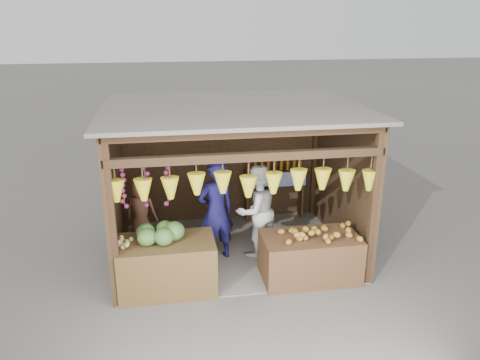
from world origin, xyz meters
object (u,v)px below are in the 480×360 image
object	(u,v)px
woman_standing	(256,211)
vendor_seated	(141,211)
counter_left	(167,265)
counter_right	(310,257)
man_standing	(216,211)

from	to	relation	value
woman_standing	vendor_seated	xyz separation A→B (m)	(-1.99, 0.18, 0.06)
woman_standing	counter_left	bearing A→B (deg)	5.65
counter_left	counter_right	bearing A→B (deg)	-0.83
counter_left	man_standing	xyz separation A→B (m)	(0.86, 0.85, 0.49)
man_standing	vendor_seated	distance (m)	1.29
counter_left	counter_right	size ratio (longest dim) A/B	0.95
man_standing	woman_standing	world-z (taller)	man_standing
counter_left	vendor_seated	xyz separation A→B (m)	(-0.40, 1.11, 0.48)
counter_right	counter_left	bearing A→B (deg)	179.17
counter_left	man_standing	size ratio (longest dim) A/B	0.81
counter_right	woman_standing	size ratio (longest dim) A/B	0.93
counter_left	woman_standing	world-z (taller)	woman_standing
counter_right	man_standing	xyz separation A→B (m)	(-1.42, 0.89, 0.54)
man_standing	counter_left	bearing A→B (deg)	27.08
man_standing	woman_standing	distance (m)	0.73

